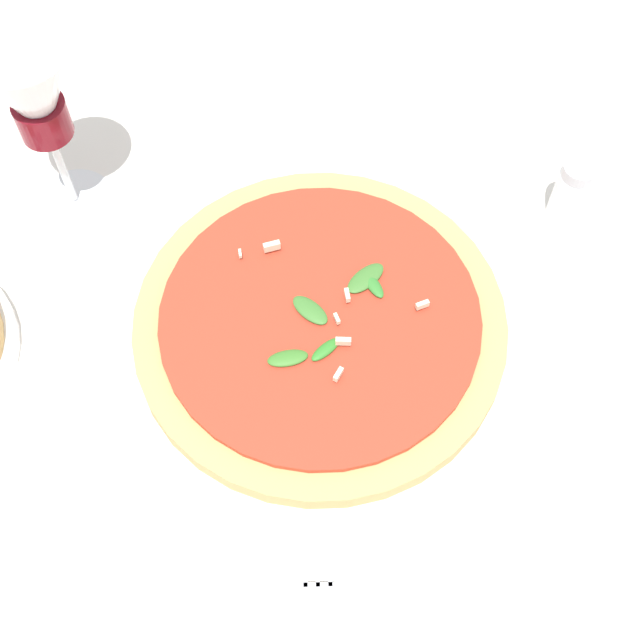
% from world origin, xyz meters
% --- Properties ---
extents(ground_plane, '(6.00, 6.00, 0.00)m').
position_xyz_m(ground_plane, '(0.00, 0.00, 0.00)').
color(ground_plane, silver).
extents(pizza_arugula_main, '(0.33, 0.33, 0.05)m').
position_xyz_m(pizza_arugula_main, '(0.01, -0.02, 0.02)').
color(pizza_arugula_main, white).
rests_on(pizza_arugula_main, ground_plane).
extents(wine_glass, '(0.08, 0.08, 0.18)m').
position_xyz_m(wine_glass, '(0.22, 0.14, 0.13)').
color(wine_glass, white).
rests_on(wine_glass, ground_plane).
extents(shaker_pepper, '(0.03, 0.03, 0.07)m').
position_xyz_m(shaker_pepper, '(0.06, -0.28, 0.03)').
color(shaker_pepper, silver).
rests_on(shaker_pepper, ground_plane).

